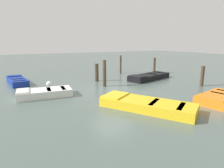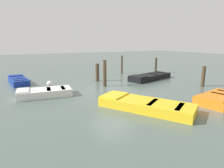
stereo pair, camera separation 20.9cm
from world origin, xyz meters
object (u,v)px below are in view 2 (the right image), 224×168
object	(u,v)px
mooring_piling_far_right	(156,66)
mooring_piling_center	(105,73)
rowboat_yellow	(145,105)
rowboat_blue	(18,81)
mooring_piling_mid_right	(203,76)
marker_buoy	(50,84)
rowboat_white	(44,92)
rowboat_orange	(220,99)
mooring_piling_mid_left	(122,65)
mooring_piling_near_right	(97,72)
rowboat_black	(150,77)

from	to	relation	value
mooring_piling_far_right	mooring_piling_center	size ratio (longest dim) A/B	0.82
rowboat_yellow	rowboat_blue	bearing A→B (deg)	-2.29
mooring_piling_mid_right	mooring_piling_far_right	size ratio (longest dim) A/B	0.92
mooring_piling_mid_right	mooring_piling_far_right	world-z (taller)	mooring_piling_far_right
rowboat_blue	marker_buoy	world-z (taller)	marker_buoy
rowboat_white	rowboat_orange	size ratio (longest dim) A/B	0.99
rowboat_orange	mooring_piling_far_right	xyz separation A→B (m)	(-3.15, -8.54, 0.51)
marker_buoy	rowboat_blue	bearing A→B (deg)	-55.22
rowboat_orange	mooring_piling_far_right	distance (m)	9.11
marker_buoy	mooring_piling_mid_left	bearing A→B (deg)	-157.74
rowboat_blue	marker_buoy	distance (m)	3.04
rowboat_yellow	marker_buoy	xyz separation A→B (m)	(3.03, -6.03, 0.07)
mooring_piling_near_right	marker_buoy	distance (m)	3.73
rowboat_black	rowboat_white	xyz separation A→B (m)	(8.18, 1.17, 0.00)
mooring_piling_mid_left	marker_buoy	size ratio (longest dim) A/B	3.50
rowboat_orange	mooring_piling_mid_left	xyz separation A→B (m)	(-0.21, -9.87, 0.62)
rowboat_white	mooring_piling_mid_right	size ratio (longest dim) A/B	2.15
mooring_piling_mid_left	rowboat_blue	bearing A→B (deg)	2.57
mooring_piling_mid_left	mooring_piling_center	bearing A→B (deg)	47.70
mooring_piling_mid_right	rowboat_yellow	bearing A→B (deg)	16.63
mooring_piling_center	mooring_piling_mid_left	size ratio (longest dim) A/B	1.06
rowboat_black	mooring_piling_near_right	size ratio (longest dim) A/B	3.09
rowboat_black	mooring_piling_far_right	distance (m)	3.31
rowboat_white	mooring_piling_far_right	xyz separation A→B (m)	(-10.59, -3.37, 0.51)
rowboat_black	rowboat_orange	world-z (taller)	same
mooring_piling_mid_right	mooring_piling_center	world-z (taller)	mooring_piling_center
rowboat_white	mooring_piling_center	distance (m)	4.07
mooring_piling_mid_right	mooring_piling_far_right	bearing A→B (deg)	-97.90
mooring_piling_mid_right	marker_buoy	size ratio (longest dim) A/B	2.82
rowboat_black	rowboat_orange	xyz separation A→B (m)	(0.73, 6.33, 0.00)
rowboat_orange	mooring_piling_near_right	size ratio (longest dim) A/B	2.21
rowboat_white	mooring_piling_far_right	distance (m)	11.13
rowboat_orange	mooring_piling_near_right	xyz separation A→B (m)	(3.21, -7.67, 0.44)
mooring_piling_mid_right	mooring_piling_mid_left	distance (m)	7.40
mooring_piling_center	mooring_piling_near_right	distance (m)	1.90
rowboat_blue	mooring_piling_mid_right	size ratio (longest dim) A/B	2.15
mooring_piling_mid_right	mooring_piling_far_right	xyz separation A→B (m)	(-0.80, -5.75, 0.05)
mooring_piling_near_right	mooring_piling_mid_left	distance (m)	4.07
marker_buoy	mooring_piling_far_right	bearing A→B (deg)	-171.14
rowboat_white	marker_buoy	size ratio (longest dim) A/B	6.06
rowboat_white	mooring_piling_center	bearing A→B (deg)	-164.85
rowboat_black	mooring_piling_center	world-z (taller)	mooring_piling_center
rowboat_black	rowboat_yellow	xyz separation A→B (m)	(4.56, 5.39, -0.00)
mooring_piling_mid_left	marker_buoy	xyz separation A→B (m)	(7.07, 2.89, -0.56)
rowboat_black	rowboat_yellow	bearing A→B (deg)	34.88
mooring_piling_far_right	mooring_piling_near_right	size ratio (longest dim) A/B	1.11
rowboat_black	rowboat_orange	size ratio (longest dim) A/B	1.40
rowboat_white	mooring_piling_mid_right	xyz separation A→B (m)	(-9.80, 2.38, 0.46)
mooring_piling_mid_left	mooring_piling_mid_right	bearing A→B (deg)	106.78
rowboat_white	rowboat_yellow	distance (m)	5.56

